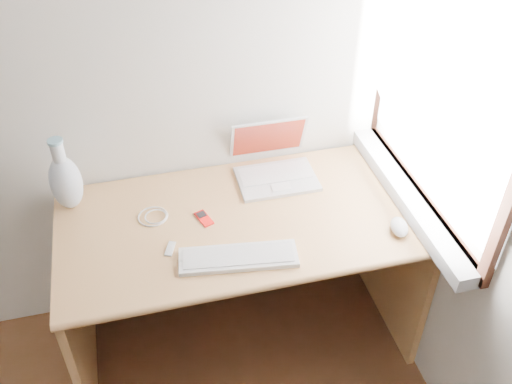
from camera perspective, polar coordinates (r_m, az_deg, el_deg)
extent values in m
cube|color=silver|center=(2.09, 18.70, 11.15)|extent=(0.01, 0.90, 1.00)
cube|color=#99999C|center=(2.34, 14.89, -0.38)|extent=(0.10, 0.96, 0.06)
cube|color=white|center=(2.04, 17.00, 11.77)|extent=(0.02, 0.84, 0.92)
cube|color=tan|center=(2.24, -1.48, -2.82)|extent=(1.42, 0.71, 0.03)
cube|color=tan|center=(2.50, -17.39, -11.73)|extent=(0.03, 0.67, 0.72)
cube|color=tan|center=(2.69, 13.35, -6.26)|extent=(0.03, 0.67, 0.72)
cube|color=tan|center=(2.66, -3.04, -2.14)|extent=(1.36, 0.03, 0.48)
cube|color=silver|center=(2.40, 2.10, 1.30)|extent=(0.33, 0.23, 0.02)
cube|color=white|center=(2.39, 2.11, 1.49)|extent=(0.30, 0.13, 0.00)
cube|color=silver|center=(2.42, 1.42, 4.99)|extent=(0.33, 0.09, 0.21)
cube|color=maroon|center=(2.42, 1.42, 4.99)|extent=(0.30, 0.07, 0.18)
cube|color=white|center=(2.06, -1.77, -6.56)|extent=(0.44, 0.19, 0.02)
cube|color=white|center=(2.05, -1.77, -6.35)|extent=(0.41, 0.15, 0.00)
ellipsoid|color=silver|center=(2.22, 14.13, -3.40)|extent=(0.09, 0.12, 0.04)
cube|color=red|center=(2.22, -5.22, -2.64)|extent=(0.07, 0.10, 0.01)
cube|color=black|center=(2.22, -5.23, -2.55)|extent=(0.04, 0.04, 0.00)
torus|color=white|center=(2.26, -10.26, -2.42)|extent=(0.16, 0.16, 0.01)
cube|color=white|center=(2.12, -8.57, -5.62)|extent=(0.05, 0.08, 0.01)
ellipsoid|color=silver|center=(2.32, -18.46, 0.87)|extent=(0.12, 0.12, 0.23)
cylinder|color=silver|center=(2.24, -19.21, 3.80)|extent=(0.05, 0.05, 0.09)
cylinder|color=#7DB3C9|center=(2.21, -19.47, 4.80)|extent=(0.06, 0.06, 0.01)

